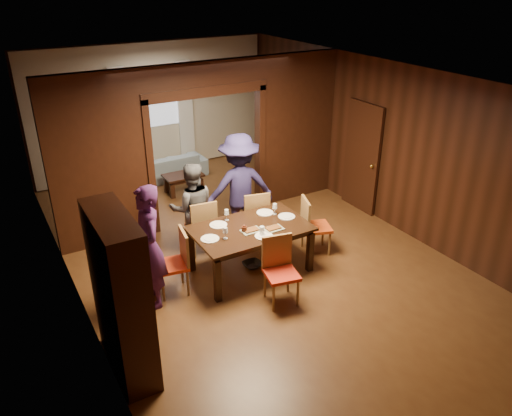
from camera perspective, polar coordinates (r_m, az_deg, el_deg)
floor at (r=8.35m, az=-0.51°, el=-5.24°), size 9.00×9.00×0.00m
ceiling at (r=7.28m, az=-0.60°, el=14.70°), size 5.50×9.00×0.02m
room_walls at (r=9.27m, az=-6.37°, el=8.09°), size 5.52×9.01×2.90m
person_purple at (r=6.90m, az=-12.15°, el=-4.44°), size 0.48×0.69×1.79m
person_grey at (r=8.15m, az=-7.30°, el=-0.05°), size 0.89×0.77×1.56m
person_navy at (r=8.44m, az=-1.91°, el=2.34°), size 1.33×0.91×1.88m
sofa at (r=11.38m, az=-10.48°, el=4.64°), size 1.90×0.79×0.55m
serving_bowl at (r=7.60m, az=-0.43°, el=-1.67°), size 0.30×0.30×0.07m
dining_table at (r=7.73m, az=-0.63°, el=-4.71°), size 1.75×1.09×0.76m
coffee_table at (r=10.63m, az=-8.28°, el=2.82°), size 0.80×0.50×0.40m
chair_left at (r=7.28m, az=-9.64°, el=-6.24°), size 0.50×0.50×0.97m
chair_right at (r=8.25m, az=6.94°, el=-1.98°), size 0.56×0.56×0.97m
chair_far_l at (r=8.23m, az=-6.31°, el=-1.99°), size 0.49×0.49×0.97m
chair_far_r at (r=8.50m, az=-0.24°, el=-0.88°), size 0.53×0.53×0.97m
chair_near at (r=6.99m, az=2.93°, el=-7.35°), size 0.52×0.52×0.97m
hutch at (r=5.85m, az=-15.18°, el=-9.66°), size 0.40×1.20×2.00m
door_right at (r=9.72m, az=12.00°, el=5.68°), size 0.06×0.90×2.10m
window_far at (r=11.53m, az=-11.78°, el=12.24°), size 1.20×0.03×1.30m
curtain_left at (r=11.39m, az=-15.10°, el=9.39°), size 0.35×0.06×2.40m
curtain_right at (r=11.85m, az=-8.05°, el=10.64°), size 0.35×0.06×2.40m
plate_left at (r=7.25m, az=-5.29°, el=-3.52°), size 0.27×0.27×0.01m
plate_far_l at (r=7.62m, az=-4.32°, el=-1.93°), size 0.27×0.27×0.01m
plate_far_r at (r=7.98m, az=1.03°, el=-0.53°), size 0.27×0.27×0.01m
plate_right at (r=7.87m, az=3.51°, el=-0.98°), size 0.27×0.27×0.01m
plate_near at (r=7.29m, az=0.91°, el=-3.22°), size 0.27×0.27×0.01m
platter_a at (r=7.42m, az=-0.57°, el=-2.55°), size 0.30×0.20×0.04m
platter_b at (r=7.48m, az=1.98°, el=-2.33°), size 0.30×0.20×0.04m
wineglass_left at (r=7.21m, az=-3.52°, el=-2.88°), size 0.08×0.08×0.18m
wineglass_far at (r=7.73m, az=-3.38°, el=-0.80°), size 0.08×0.08×0.18m
wineglass_right at (r=7.91m, az=2.16°, el=-0.11°), size 0.08×0.08×0.18m
tumbler at (r=7.30m, az=0.68°, el=-2.62°), size 0.07×0.07×0.14m
condiment_jar at (r=7.39m, az=-1.36°, el=-2.38°), size 0.08×0.08×0.11m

